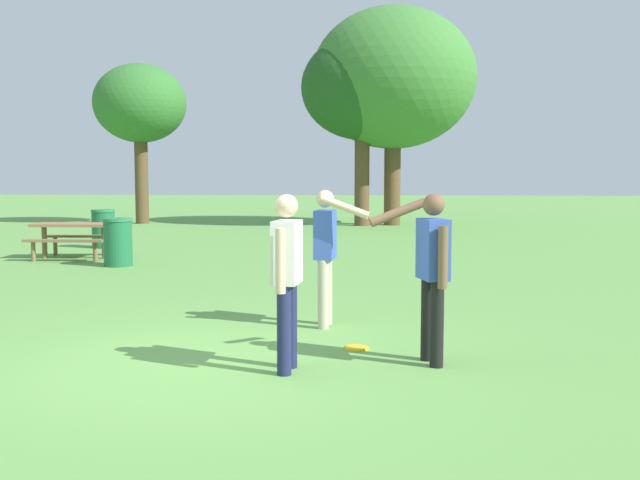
{
  "coord_description": "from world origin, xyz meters",
  "views": [
    {
      "loc": [
        1.65,
        -6.72,
        1.81
      ],
      "look_at": [
        0.92,
        2.34,
        1.0
      ],
      "focal_mm": 40.67,
      "sensor_mm": 36.0,
      "label": 1
    }
  ],
  "objects_px": {
    "picnic_table_near": "(74,233)",
    "frisbee": "(357,348)",
    "trash_can_beside_table": "(118,242)",
    "trash_can_further_along": "(103,229)",
    "person_bystander": "(432,265)",
    "tree_tall_left": "(140,105)",
    "tree_far_right": "(393,79)",
    "person_catcher": "(326,247)",
    "person_thrower": "(287,270)",
    "tree_broad_center": "(362,89)"
  },
  "relations": [
    {
      "from": "person_catcher",
      "to": "trash_can_further_along",
      "type": "distance_m",
      "value": 11.02
    },
    {
      "from": "person_bystander",
      "to": "picnic_table_near",
      "type": "xyz_separation_m",
      "value": [
        -7.14,
        8.36,
        -0.4
      ]
    },
    {
      "from": "trash_can_beside_table",
      "to": "trash_can_further_along",
      "type": "xyz_separation_m",
      "value": [
        -1.69,
        3.56,
        0.0
      ]
    },
    {
      "from": "tree_broad_center",
      "to": "trash_can_further_along",
      "type": "bearing_deg",
      "value": -126.13
    },
    {
      "from": "person_bystander",
      "to": "tree_far_right",
      "type": "height_order",
      "value": "tree_far_right"
    },
    {
      "from": "person_thrower",
      "to": "person_catcher",
      "type": "relative_size",
      "value": 1.0
    },
    {
      "from": "trash_can_beside_table",
      "to": "person_catcher",
      "type": "bearing_deg",
      "value": -50.16
    },
    {
      "from": "tree_tall_left",
      "to": "person_bystander",
      "type": "bearing_deg",
      "value": -64.58
    },
    {
      "from": "person_bystander",
      "to": "trash_can_beside_table",
      "type": "bearing_deg",
      "value": 128.66
    },
    {
      "from": "picnic_table_near",
      "to": "trash_can_further_along",
      "type": "relative_size",
      "value": 1.83
    },
    {
      "from": "picnic_table_near",
      "to": "frisbee",
      "type": "bearing_deg",
      "value": -50.69
    },
    {
      "from": "person_thrower",
      "to": "frisbee",
      "type": "bearing_deg",
      "value": 55.83
    },
    {
      "from": "person_catcher",
      "to": "frisbee",
      "type": "distance_m",
      "value": 1.52
    },
    {
      "from": "trash_can_beside_table",
      "to": "tree_tall_left",
      "type": "xyz_separation_m",
      "value": [
        -3.72,
        12.71,
        3.95
      ]
    },
    {
      "from": "person_catcher",
      "to": "tree_broad_center",
      "type": "xyz_separation_m",
      "value": [
        0.01,
        17.66,
        3.93
      ]
    },
    {
      "from": "person_thrower",
      "to": "tree_far_right",
      "type": "xyz_separation_m",
      "value": [
        1.33,
        20.09,
        4.34
      ]
    },
    {
      "from": "person_catcher",
      "to": "tree_broad_center",
      "type": "bearing_deg",
      "value": 89.95
    },
    {
      "from": "person_bystander",
      "to": "person_catcher",
      "type": "bearing_deg",
      "value": 124.43
    },
    {
      "from": "tree_far_right",
      "to": "person_thrower",
      "type": "bearing_deg",
      "value": -93.78
    },
    {
      "from": "person_bystander",
      "to": "tree_tall_left",
      "type": "bearing_deg",
      "value": 115.42
    },
    {
      "from": "trash_can_beside_table",
      "to": "trash_can_further_along",
      "type": "height_order",
      "value": "same"
    },
    {
      "from": "trash_can_further_along",
      "to": "tree_broad_center",
      "type": "height_order",
      "value": "tree_broad_center"
    },
    {
      "from": "frisbee",
      "to": "person_thrower",
      "type": "bearing_deg",
      "value": -124.17
    },
    {
      "from": "frisbee",
      "to": "tree_broad_center",
      "type": "distance_m",
      "value": 19.41
    },
    {
      "from": "frisbee",
      "to": "tree_far_right",
      "type": "relative_size",
      "value": 0.03
    },
    {
      "from": "frisbee",
      "to": "tree_broad_center",
      "type": "relative_size",
      "value": 0.04
    },
    {
      "from": "frisbee",
      "to": "picnic_table_near",
      "type": "relative_size",
      "value": 0.14
    },
    {
      "from": "person_catcher",
      "to": "person_bystander",
      "type": "distance_m",
      "value": 1.99
    },
    {
      "from": "person_bystander",
      "to": "tree_far_right",
      "type": "bearing_deg",
      "value": 90.04
    },
    {
      "from": "tree_broad_center",
      "to": "tree_far_right",
      "type": "xyz_separation_m",
      "value": [
        1.1,
        0.4,
        0.38
      ]
    },
    {
      "from": "person_catcher",
      "to": "frisbee",
      "type": "bearing_deg",
      "value": -70.34
    },
    {
      "from": "tree_tall_left",
      "to": "trash_can_further_along",
      "type": "bearing_deg",
      "value": -77.44
    },
    {
      "from": "tree_tall_left",
      "to": "tree_far_right",
      "type": "distance_m",
      "value": 9.46
    },
    {
      "from": "frisbee",
      "to": "trash_can_further_along",
      "type": "xyz_separation_m",
      "value": [
        -6.67,
        10.18,
        0.47
      ]
    },
    {
      "from": "picnic_table_near",
      "to": "tree_tall_left",
      "type": "relative_size",
      "value": 0.3
    },
    {
      "from": "person_thrower",
      "to": "person_bystander",
      "type": "xyz_separation_m",
      "value": [
        1.34,
        0.38,
        0.02
      ]
    },
    {
      "from": "trash_can_further_along",
      "to": "tree_tall_left",
      "type": "bearing_deg",
      "value": 102.56
    },
    {
      "from": "frisbee",
      "to": "trash_can_beside_table",
      "type": "height_order",
      "value": "trash_can_beside_table"
    },
    {
      "from": "tree_far_right",
      "to": "tree_tall_left",
      "type": "bearing_deg",
      "value": 179.21
    },
    {
      "from": "tree_far_right",
      "to": "picnic_table_near",
      "type": "bearing_deg",
      "value": -122.11
    },
    {
      "from": "person_thrower",
      "to": "frisbee",
      "type": "distance_m",
      "value": 1.44
    },
    {
      "from": "person_bystander",
      "to": "tree_broad_center",
      "type": "xyz_separation_m",
      "value": [
        -1.11,
        19.31,
        3.93
      ]
    },
    {
      "from": "trash_can_further_along",
      "to": "tree_broad_center",
      "type": "xyz_separation_m",
      "value": [
        6.28,
        8.61,
        4.41
      ]
    },
    {
      "from": "person_bystander",
      "to": "trash_can_further_along",
      "type": "relative_size",
      "value": 1.71
    },
    {
      "from": "person_bystander",
      "to": "person_thrower",
      "type": "bearing_deg",
      "value": -164.18
    },
    {
      "from": "frisbee",
      "to": "tree_tall_left",
      "type": "height_order",
      "value": "tree_tall_left"
    },
    {
      "from": "person_bystander",
      "to": "trash_can_beside_table",
      "type": "distance_m",
      "value": 9.15
    },
    {
      "from": "person_catcher",
      "to": "trash_can_beside_table",
      "type": "relative_size",
      "value": 1.71
    },
    {
      "from": "person_bystander",
      "to": "tree_broad_center",
      "type": "relative_size",
      "value": 0.24
    },
    {
      "from": "person_bystander",
      "to": "trash_can_further_along",
      "type": "xyz_separation_m",
      "value": [
        -7.4,
        10.7,
        -0.48
      ]
    }
  ]
}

